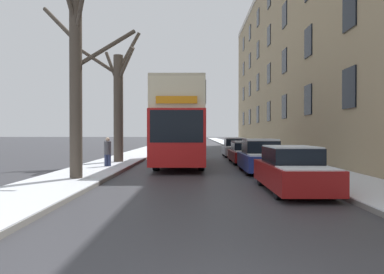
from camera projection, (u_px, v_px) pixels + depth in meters
name	position (u px, v px, depth m)	size (l,w,h in m)	color
sidewalk_left	(164.00, 144.00, 56.55)	(2.77, 130.00, 0.16)	slate
sidewalk_right	(231.00, 144.00, 56.47)	(2.77, 130.00, 0.16)	slate
terrace_facade_right	(330.00, 51.00, 31.31)	(9.10, 54.38, 17.34)	tan
bare_tree_left_0	(76.00, 71.00, 13.83)	(3.86, 2.99, 8.75)	#4C4238
bare_tree_left_1	(118.00, 102.00, 21.71)	(3.63, 2.09, 7.61)	#4C4238
double_decker_bus	(181.00, 121.00, 21.54)	(2.57, 11.16, 4.42)	red
parked_car_0	(292.00, 170.00, 11.69)	(1.70, 4.50, 1.42)	maroon
parked_car_1	(261.00, 157.00, 17.34)	(1.71, 4.12, 1.55)	navy
parked_car_2	(245.00, 153.00, 22.71)	(1.72, 4.58, 1.33)	maroon
parked_car_3	(235.00, 148.00, 28.58)	(1.72, 4.07, 1.47)	#9EA3AD
oncoming_van	(181.00, 138.00, 35.28)	(1.90, 5.75, 2.42)	#333842
pedestrian_left_sidewalk	(108.00, 152.00, 18.77)	(0.35, 0.35, 1.61)	navy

